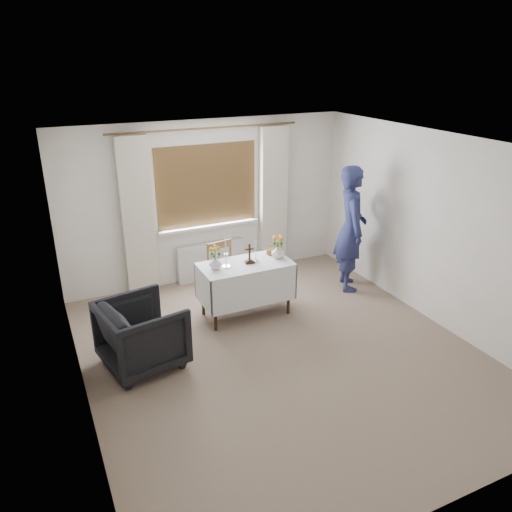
% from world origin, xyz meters
% --- Properties ---
extents(ground, '(5.00, 5.00, 0.00)m').
position_xyz_m(ground, '(0.00, 0.00, 0.00)').
color(ground, gray).
rests_on(ground, ground).
extents(altar_table, '(1.24, 0.64, 0.76)m').
position_xyz_m(altar_table, '(0.02, 1.09, 0.38)').
color(altar_table, white).
rests_on(altar_table, ground).
extents(wooden_chair, '(0.49, 0.49, 0.93)m').
position_xyz_m(wooden_chair, '(-0.12, 1.46, 0.47)').
color(wooden_chair, brown).
rests_on(wooden_chair, ground).
extents(armchair, '(1.02, 1.00, 0.80)m').
position_xyz_m(armchair, '(-1.55, 0.50, 0.40)').
color(armchair, black).
rests_on(armchair, ground).
extents(person, '(0.69, 0.82, 1.90)m').
position_xyz_m(person, '(1.81, 1.24, 0.95)').
color(person, navy).
rests_on(person, ground).
extents(radiator, '(1.10, 0.10, 0.60)m').
position_xyz_m(radiator, '(0.00, 2.42, 0.30)').
color(radiator, silver).
rests_on(radiator, ground).
extents(wooden_cross, '(0.14, 0.10, 0.27)m').
position_xyz_m(wooden_cross, '(0.08, 1.09, 0.90)').
color(wooden_cross, black).
rests_on(wooden_cross, altar_table).
extents(candlestick_left, '(0.14, 0.14, 0.39)m').
position_xyz_m(candlestick_left, '(-0.26, 1.10, 0.96)').
color(candlestick_left, white).
rests_on(candlestick_left, altar_table).
extents(candlestick_right, '(0.11, 0.11, 0.31)m').
position_xyz_m(candlestick_right, '(0.17, 1.10, 0.92)').
color(candlestick_right, white).
rests_on(candlestick_right, altar_table).
extents(flower_vase_left, '(0.18, 0.18, 0.17)m').
position_xyz_m(flower_vase_left, '(-0.41, 1.11, 0.85)').
color(flower_vase_left, silver).
rests_on(flower_vase_left, altar_table).
extents(flower_vase_right, '(0.17, 0.17, 0.18)m').
position_xyz_m(flower_vase_right, '(0.50, 1.09, 0.85)').
color(flower_vase_right, silver).
rests_on(flower_vase_right, altar_table).
extents(wicker_basket, '(0.27, 0.27, 0.08)m').
position_xyz_m(wicker_basket, '(0.52, 1.25, 0.80)').
color(wicker_basket, brown).
rests_on(wicker_basket, altar_table).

